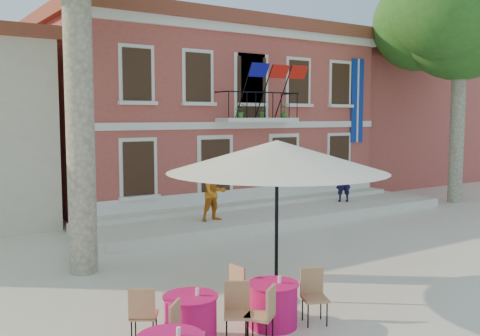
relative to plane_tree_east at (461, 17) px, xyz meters
The scene contains 10 objects.
ground 13.31m from the plane_tree_east, 164.24° to the right, with size 90.00×90.00×0.00m, color beige.
main_building 11.68m from the plane_tree_east, 140.19° to the left, with size 13.50×9.59×7.50m.
neighbor_east 9.88m from the plane_tree_east, 66.18° to the left, with size 9.40×9.40×6.40m.
terrace 11.43m from the plane_tree_east, behind, with size 14.00×3.40×0.30m, color silver.
plane_tree_east is the anchor object (origin of this frame).
patio_umbrella 15.61m from the plane_tree_east, 158.44° to the right, with size 4.28×4.28×3.18m.
pedestrian_navy 8.50m from the plane_tree_east, 165.36° to the left, with size 0.61×0.40×1.68m, color #130F34.
pedestrian_orange 13.14m from the plane_tree_east, behind, with size 0.86×0.67×1.77m, color orange.
cafe_table_0 17.58m from the plane_tree_east, 156.22° to the right, with size 1.86×1.71×0.95m.
cafe_table_1 18.77m from the plane_tree_east, 158.91° to the right, with size 1.84×1.40×0.95m.
Camera 1 is at (-9.67, -10.63, 3.64)m, focal length 40.00 mm.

